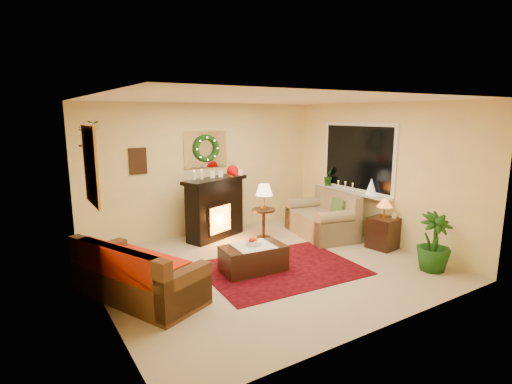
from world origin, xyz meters
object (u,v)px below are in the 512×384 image
fireplace (215,210)px  side_table_round (263,222)px  coffee_table (253,258)px  loveseat (321,215)px  end_table_square (383,234)px  sofa (139,266)px

fireplace → side_table_round: 0.97m
side_table_round → coffee_table: bearing=-128.4°
loveseat → end_table_square: loveseat is taller
sofa → fireplace: fireplace is taller
end_table_square → coffee_table: size_ratio=0.58×
sofa → coffee_table: bearing=-25.2°
coffee_table → end_table_square: bearing=-2.1°
loveseat → side_table_round: loveseat is taller
loveseat → end_table_square: size_ratio=2.70×
loveseat → side_table_round: size_ratio=2.59×
sofa → coffee_table: sofa is taller
loveseat → fireplace: bearing=163.8°
end_table_square → side_table_round: bearing=133.2°
fireplace → coffee_table: bearing=-119.0°
sofa → loveseat: (3.86, 0.84, -0.01)m
sofa → coffee_table: (1.74, -0.05, -0.22)m
coffee_table → loveseat: bearing=27.3°
fireplace → coffee_table: (-0.27, -1.85, -0.34)m
sofa → end_table_square: sofa is taller
sofa → loveseat: 3.95m
fireplace → side_table_round: bearing=-55.7°
end_table_square → coffee_table: 2.58m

